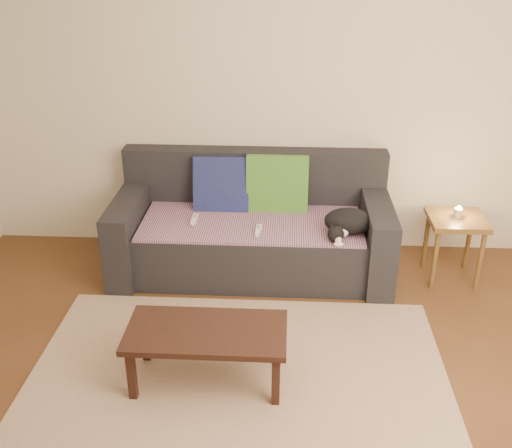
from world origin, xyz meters
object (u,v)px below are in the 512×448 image
object	(u,v)px
wii_remote_b	(258,230)
side_table	(456,228)
sofa	(252,231)
cat	(347,223)
wii_remote_a	(194,219)
coffee_table	(206,336)

from	to	relation	value
wii_remote_b	side_table	size ratio (longest dim) A/B	0.29
sofa	cat	size ratio (longest dim) A/B	4.75
sofa	wii_remote_b	bearing A→B (deg)	-77.41
wii_remote_b	wii_remote_a	bearing A→B (deg)	75.87
wii_remote_b	coffee_table	xyz separation A→B (m)	(-0.24, -1.12, -0.13)
cat	coffee_table	bearing A→B (deg)	-151.71
wii_remote_a	coffee_table	xyz separation A→B (m)	(0.26, -1.28, -0.13)
wii_remote_a	wii_remote_b	bearing A→B (deg)	-106.28
wii_remote_b	side_table	bearing A→B (deg)	-79.00
wii_remote_b	cat	bearing A→B (deg)	-84.83
cat	wii_remote_b	size ratio (longest dim) A/B	2.94
wii_remote_a	wii_remote_b	distance (m)	0.52
sofa	coffee_table	size ratio (longest dim) A/B	2.29
cat	wii_remote_a	size ratio (longest dim) A/B	2.94
wii_remote_b	sofa	bearing A→B (deg)	16.37
wii_remote_a	coffee_table	bearing A→B (deg)	-166.98
sofa	coffee_table	world-z (taller)	sofa
cat	side_table	size ratio (longest dim) A/B	0.86
sofa	coffee_table	bearing A→B (deg)	-97.09
sofa	cat	xyz separation A→B (m)	(0.70, -0.26, 0.22)
cat	wii_remote_b	world-z (taller)	cat
cat	wii_remote_a	distance (m)	1.15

